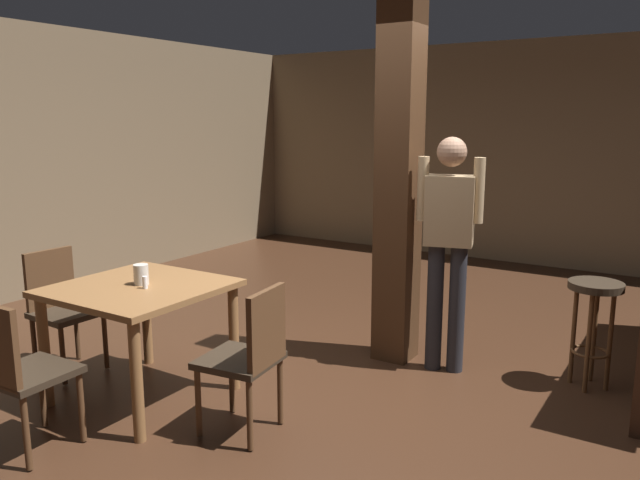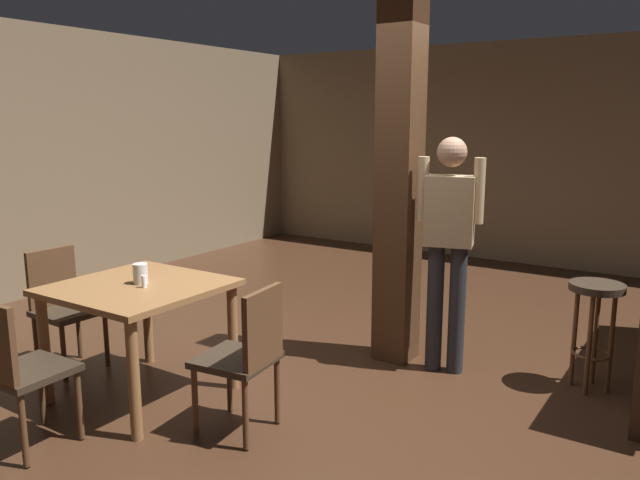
% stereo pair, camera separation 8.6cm
% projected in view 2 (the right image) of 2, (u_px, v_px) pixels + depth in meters
% --- Properties ---
extents(ground_plane, '(10.80, 10.80, 0.00)m').
position_uv_depth(ground_plane, '(353.00, 386.00, 4.38)').
color(ground_plane, '#382114').
extents(wall_back, '(8.00, 0.10, 2.80)m').
position_uv_depth(wall_back, '(536.00, 154.00, 7.80)').
color(wall_back, '#756047').
rests_on(wall_back, ground_plane).
extents(wall_left, '(0.10, 9.00, 2.80)m').
position_uv_depth(wall_left, '(11.00, 163.00, 6.26)').
color(wall_left, '#756047').
rests_on(wall_left, ground_plane).
extents(pillar, '(0.28, 0.28, 2.80)m').
position_uv_depth(pillar, '(399.00, 179.00, 4.63)').
color(pillar, '#422816').
rests_on(pillar, ground_plane).
extents(dining_table, '(1.00, 1.00, 0.78)m').
position_uv_depth(dining_table, '(139.00, 302.00, 4.11)').
color(dining_table, brown).
rests_on(dining_table, ground_plane).
extents(chair_west, '(0.44, 0.44, 0.89)m').
position_uv_depth(chair_west, '(63.00, 303.00, 4.60)').
color(chair_west, '#2D2319').
rests_on(chair_west, ground_plane).
extents(chair_south, '(0.43, 0.43, 0.89)m').
position_uv_depth(chair_south, '(16.00, 366.00, 3.42)').
color(chair_south, '#2D2319').
rests_on(chair_south, ground_plane).
extents(chair_east, '(0.47, 0.47, 0.89)m').
position_uv_depth(chair_east, '(247.00, 352.00, 3.63)').
color(chair_east, '#2D2319').
rests_on(chair_east, ground_plane).
extents(napkin_cup, '(0.10, 0.10, 0.13)m').
position_uv_depth(napkin_cup, '(140.00, 274.00, 4.09)').
color(napkin_cup, beige).
rests_on(napkin_cup, dining_table).
extents(salt_shaker, '(0.03, 0.03, 0.08)m').
position_uv_depth(salt_shaker, '(144.00, 281.00, 4.00)').
color(salt_shaker, silver).
rests_on(salt_shaker, dining_table).
extents(standing_person, '(0.47, 0.28, 1.72)m').
position_uv_depth(standing_person, '(449.00, 238.00, 4.46)').
color(standing_person, tan).
rests_on(standing_person, ground_plane).
extents(bar_stool_near, '(0.36, 0.36, 0.75)m').
position_uv_depth(bar_stool_near, '(595.00, 310.00, 4.23)').
color(bar_stool_near, '#2D2319').
rests_on(bar_stool_near, ground_plane).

